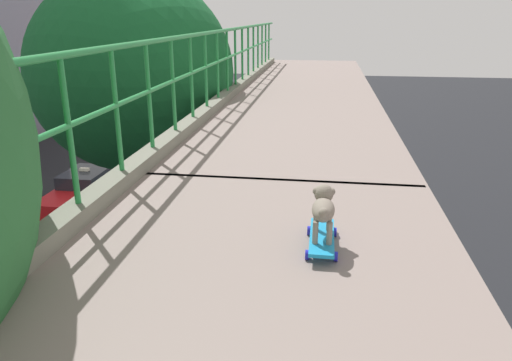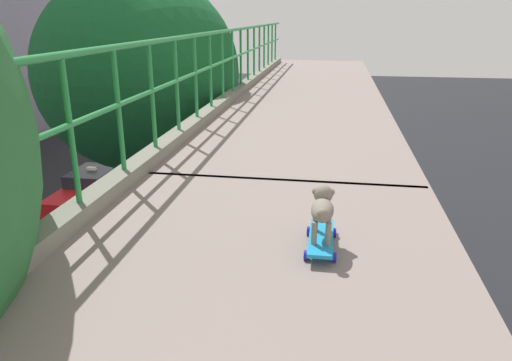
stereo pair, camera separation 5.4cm
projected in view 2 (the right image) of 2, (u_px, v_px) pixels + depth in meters
overpass_deck at (235, 318)px, 2.73m from camera, size 2.78×28.58×0.36m
green_railing at (8, 233)px, 2.79m from camera, size 0.20×27.15×1.22m
car_white_fifth at (143, 234)px, 15.28m from camera, size 1.98×3.93×1.40m
car_red_taxi_sixth at (91, 190)px, 18.86m from camera, size 1.78×4.44×1.59m
city_bus at (190, 99)px, 32.03m from camera, size 2.57×10.40×3.37m
roadside_tree_mid at (138, 75)px, 9.59m from camera, size 4.02×4.02×8.10m
toy_skateboard at (321, 238)px, 3.14m from camera, size 0.20×0.55×0.09m
small_dog at (323, 207)px, 3.08m from camera, size 0.15×0.39×0.32m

